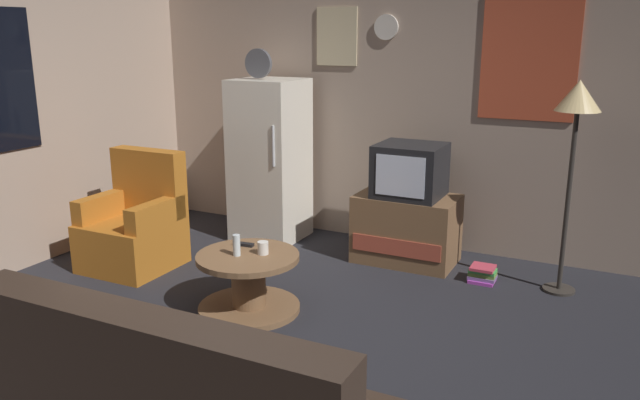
{
  "coord_description": "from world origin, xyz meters",
  "views": [
    {
      "loc": [
        1.92,
        -3.03,
        1.92
      ],
      "look_at": [
        -0.02,
        0.9,
        0.75
      ],
      "focal_mm": 35.63,
      "sensor_mm": 36.0,
      "label": 1
    }
  ],
  "objects_px": {
    "tv_stand": "(406,229)",
    "mug_ceramic_white": "(263,248)",
    "book_stack": "(482,274)",
    "coffee_table": "(249,283)",
    "standing_lamp": "(577,113)",
    "remote_control": "(244,244)",
    "fridge": "(270,160)",
    "wine_glass": "(237,245)",
    "crt_tv": "(410,170)",
    "armchair": "(136,227)"
  },
  "relations": [
    {
      "from": "wine_glass",
      "to": "tv_stand",
      "type": "bearing_deg",
      "value": 64.42
    },
    {
      "from": "coffee_table",
      "to": "standing_lamp",
      "type": "bearing_deg",
      "value": 34.95
    },
    {
      "from": "tv_stand",
      "to": "remote_control",
      "type": "distance_m",
      "value": 1.53
    },
    {
      "from": "wine_glass",
      "to": "book_stack",
      "type": "bearing_deg",
      "value": 42.86
    },
    {
      "from": "coffee_table",
      "to": "crt_tv",
      "type": "bearing_deg",
      "value": 64.94
    },
    {
      "from": "tv_stand",
      "to": "wine_glass",
      "type": "xyz_separation_m",
      "value": [
        -0.72,
        -1.5,
        0.21
      ]
    },
    {
      "from": "standing_lamp",
      "to": "mug_ceramic_white",
      "type": "relative_size",
      "value": 17.67
    },
    {
      "from": "coffee_table",
      "to": "book_stack",
      "type": "height_order",
      "value": "coffee_table"
    },
    {
      "from": "wine_glass",
      "to": "mug_ceramic_white",
      "type": "xyz_separation_m",
      "value": [
        0.15,
        0.11,
        -0.03
      ]
    },
    {
      "from": "crt_tv",
      "to": "armchair",
      "type": "xyz_separation_m",
      "value": [
        -2.01,
        -1.1,
        -0.46
      ]
    },
    {
      "from": "coffee_table",
      "to": "mug_ceramic_white",
      "type": "bearing_deg",
      "value": 31.35
    },
    {
      "from": "standing_lamp",
      "to": "remote_control",
      "type": "relative_size",
      "value": 10.6
    },
    {
      "from": "mug_ceramic_white",
      "to": "remote_control",
      "type": "relative_size",
      "value": 0.6
    },
    {
      "from": "standing_lamp",
      "to": "remote_control",
      "type": "xyz_separation_m",
      "value": [
        -2.06,
        -1.2,
        -0.93
      ]
    },
    {
      "from": "standing_lamp",
      "to": "remote_control",
      "type": "distance_m",
      "value": 2.56
    },
    {
      "from": "standing_lamp",
      "to": "remote_control",
      "type": "bearing_deg",
      "value": -149.65
    },
    {
      "from": "mug_ceramic_white",
      "to": "remote_control",
      "type": "xyz_separation_m",
      "value": [
        -0.22,
        0.09,
        -0.03
      ]
    },
    {
      "from": "crt_tv",
      "to": "mug_ceramic_white",
      "type": "distance_m",
      "value": 1.55
    },
    {
      "from": "tv_stand",
      "to": "book_stack",
      "type": "xyz_separation_m",
      "value": [
        0.7,
        -0.18,
        -0.23
      ]
    },
    {
      "from": "tv_stand",
      "to": "mug_ceramic_white",
      "type": "bearing_deg",
      "value": -112.32
    },
    {
      "from": "fridge",
      "to": "standing_lamp",
      "type": "xyz_separation_m",
      "value": [
        2.64,
        -0.16,
        0.6
      ]
    },
    {
      "from": "standing_lamp",
      "to": "book_stack",
      "type": "xyz_separation_m",
      "value": [
        -0.56,
        -0.08,
        -1.29
      ]
    },
    {
      "from": "crt_tv",
      "to": "book_stack",
      "type": "height_order",
      "value": "crt_tv"
    },
    {
      "from": "armchair",
      "to": "mug_ceramic_white",
      "type": "bearing_deg",
      "value": -11.74
    },
    {
      "from": "tv_stand",
      "to": "armchair",
      "type": "height_order",
      "value": "armchair"
    },
    {
      "from": "crt_tv",
      "to": "coffee_table",
      "type": "height_order",
      "value": "crt_tv"
    },
    {
      "from": "tv_stand",
      "to": "armchair",
      "type": "xyz_separation_m",
      "value": [
        -2.0,
        -1.1,
        0.05
      ]
    },
    {
      "from": "crt_tv",
      "to": "wine_glass",
      "type": "bearing_deg",
      "value": -116.02
    },
    {
      "from": "crt_tv",
      "to": "standing_lamp",
      "type": "xyz_separation_m",
      "value": [
        1.25,
        -0.1,
        0.56
      ]
    },
    {
      "from": "fridge",
      "to": "standing_lamp",
      "type": "bearing_deg",
      "value": -3.45
    },
    {
      "from": "armchair",
      "to": "book_stack",
      "type": "bearing_deg",
      "value": 18.71
    },
    {
      "from": "fridge",
      "to": "tv_stand",
      "type": "relative_size",
      "value": 2.11
    },
    {
      "from": "crt_tv",
      "to": "wine_glass",
      "type": "relative_size",
      "value": 3.6
    },
    {
      "from": "armchair",
      "to": "book_stack",
      "type": "xyz_separation_m",
      "value": [
        2.7,
        0.91,
        -0.27
      ]
    },
    {
      "from": "tv_stand",
      "to": "remote_control",
      "type": "bearing_deg",
      "value": -121.18
    },
    {
      "from": "tv_stand",
      "to": "mug_ceramic_white",
      "type": "xyz_separation_m",
      "value": [
        -0.57,
        -1.4,
        0.18
      ]
    },
    {
      "from": "book_stack",
      "to": "coffee_table",
      "type": "bearing_deg",
      "value": -137.14
    },
    {
      "from": "mug_ceramic_white",
      "to": "standing_lamp",
      "type": "bearing_deg",
      "value": 35.12
    },
    {
      "from": "fridge",
      "to": "wine_glass",
      "type": "distance_m",
      "value": 1.71
    },
    {
      "from": "fridge",
      "to": "remote_control",
      "type": "bearing_deg",
      "value": -66.85
    },
    {
      "from": "tv_stand",
      "to": "wine_glass",
      "type": "height_order",
      "value": "tv_stand"
    },
    {
      "from": "remote_control",
      "to": "fridge",
      "type": "bearing_deg",
      "value": 108.24
    },
    {
      "from": "wine_glass",
      "to": "book_stack",
      "type": "distance_m",
      "value": 1.98
    },
    {
      "from": "wine_glass",
      "to": "crt_tv",
      "type": "bearing_deg",
      "value": 63.98
    },
    {
      "from": "coffee_table",
      "to": "armchair",
      "type": "xyz_separation_m",
      "value": [
        -1.33,
        0.35,
        0.13
      ]
    },
    {
      "from": "tv_stand",
      "to": "armchair",
      "type": "bearing_deg",
      "value": -151.2
    },
    {
      "from": "standing_lamp",
      "to": "armchair",
      "type": "bearing_deg",
      "value": -163.03
    },
    {
      "from": "crt_tv",
      "to": "wine_glass",
      "type": "distance_m",
      "value": 1.7
    },
    {
      "from": "crt_tv",
      "to": "coffee_table",
      "type": "xyz_separation_m",
      "value": [
        -0.68,
        -1.45,
        -0.59
      ]
    },
    {
      "from": "crt_tv",
      "to": "armchair",
      "type": "bearing_deg",
      "value": -151.39
    }
  ]
}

